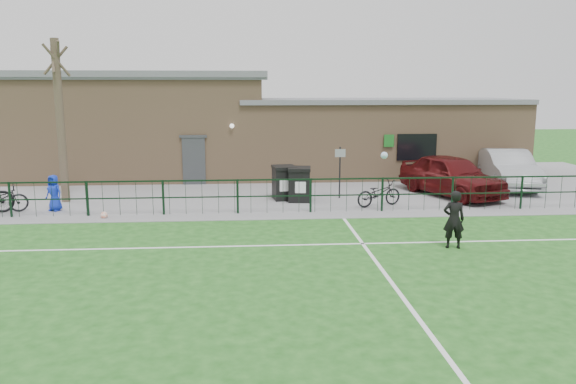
{
  "coord_description": "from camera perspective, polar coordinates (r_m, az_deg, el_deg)",
  "views": [
    {
      "loc": [
        -1.16,
        -10.8,
        4.27
      ],
      "look_at": [
        0.0,
        5.0,
        1.3
      ],
      "focal_mm": 35.0,
      "sensor_mm": 36.0,
      "label": 1
    }
  ],
  "objects": [
    {
      "name": "ground",
      "position": [
        11.67,
        1.84,
        -10.85
      ],
      "size": [
        90.0,
        90.0,
        0.0
      ],
      "primitive_type": "plane",
      "color": "#1B5218",
      "rests_on": "ground"
    },
    {
      "name": "paving_strip",
      "position": [
        24.7,
        -1.45,
        0.68
      ],
      "size": [
        34.0,
        13.0,
        0.02
      ],
      "primitive_type": "cube",
      "color": "gray",
      "rests_on": "ground"
    },
    {
      "name": "pitch_line_touch",
      "position": [
        19.12,
        -0.62,
        -2.28
      ],
      "size": [
        28.0,
        0.1,
        0.01
      ],
      "primitive_type": "cube",
      "color": "white",
      "rests_on": "ground"
    },
    {
      "name": "pitch_line_mid",
      "position": [
        15.45,
        0.27,
        -5.41
      ],
      "size": [
        28.0,
        0.1,
        0.01
      ],
      "primitive_type": "cube",
      "color": "white",
      "rests_on": "ground"
    },
    {
      "name": "pitch_line_perp",
      "position": [
        12.04,
        11.51,
        -10.37
      ],
      "size": [
        0.1,
        16.0,
        0.01
      ],
      "primitive_type": "cube",
      "color": "white",
      "rests_on": "ground"
    },
    {
      "name": "perimeter_fence",
      "position": [
        19.19,
        -0.66,
        -0.41
      ],
      "size": [
        28.0,
        0.1,
        1.2
      ],
      "primitive_type": "cube",
      "color": "black",
      "rests_on": "ground"
    },
    {
      "name": "bare_tree",
      "position": [
        22.41,
        -22.12,
        6.59
      ],
      "size": [
        0.3,
        0.3,
        6.0
      ],
      "primitive_type": "cylinder",
      "color": "#45372A",
      "rests_on": "ground"
    },
    {
      "name": "wheelie_bin_left",
      "position": [
        21.48,
        -0.4,
        0.84
      ],
      "size": [
        0.91,
        1.01,
        1.21
      ],
      "primitive_type": "cube",
      "rotation": [
        0.0,
        0.0,
        0.14
      ],
      "color": "black",
      "rests_on": "paving_strip"
    },
    {
      "name": "wheelie_bin_right",
      "position": [
        21.16,
        1.15,
        0.68
      ],
      "size": [
        0.89,
        0.98,
        1.2
      ],
      "primitive_type": "cube",
      "rotation": [
        0.0,
        0.0,
        -0.11
      ],
      "color": "black",
      "rests_on": "paving_strip"
    },
    {
      "name": "sign_post",
      "position": [
        21.74,
        5.28,
        1.98
      ],
      "size": [
        0.08,
        0.08,
        2.0
      ],
      "primitive_type": "cylinder",
      "rotation": [
        0.0,
        0.0,
        -0.42
      ],
      "color": "black",
      "rests_on": "paving_strip"
    },
    {
      "name": "car_maroon",
      "position": [
        23.08,
        16.25,
        1.64
      ],
      "size": [
        3.53,
        5.18,
        1.64
      ],
      "primitive_type": "imported",
      "rotation": [
        0.0,
        0.0,
        0.37
      ],
      "color": "#4E0E0F",
      "rests_on": "paving_strip"
    },
    {
      "name": "car_silver",
      "position": [
        25.77,
        21.38,
        2.21
      ],
      "size": [
        2.53,
        5.13,
        1.62
      ],
      "primitive_type": "imported",
      "rotation": [
        0.0,
        0.0,
        -0.17
      ],
      "color": "#9DA0A5",
      "rests_on": "paving_strip"
    },
    {
      "name": "bicycle_e",
      "position": [
        20.51,
        9.21,
        -0.13
      ],
      "size": [
        1.91,
        1.24,
        0.95
      ],
      "primitive_type": "imported",
      "rotation": [
        0.0,
        0.0,
        1.94
      ],
      "color": "black",
      "rests_on": "paving_strip"
    },
    {
      "name": "spectator_child",
      "position": [
        21.11,
        -22.68,
        -0.08
      ],
      "size": [
        0.73,
        0.62,
        1.26
      ],
      "primitive_type": "imported",
      "rotation": [
        0.0,
        0.0,
        -0.43
      ],
      "color": "#132BB2",
      "rests_on": "paving_strip"
    },
    {
      "name": "goalkeeper_kick",
      "position": [
        15.7,
        16.26,
        -2.48
      ],
      "size": [
        1.64,
        3.25,
        2.28
      ],
      "color": "black",
      "rests_on": "ground"
    },
    {
      "name": "ball_ground",
      "position": [
        19.46,
        -18.18,
        -2.25
      ],
      "size": [
        0.23,
        0.23,
        0.23
      ],
      "primitive_type": "sphere",
      "color": "white",
      "rests_on": "ground"
    },
    {
      "name": "clubhouse",
      "position": [
        27.38,
        -3.63,
        6.31
      ],
      "size": [
        24.25,
        5.4,
        4.96
      ],
      "color": "#A27E5A",
      "rests_on": "ground"
    }
  ]
}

